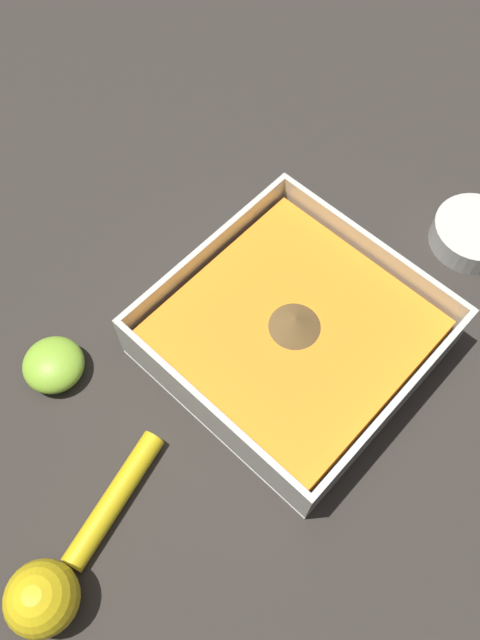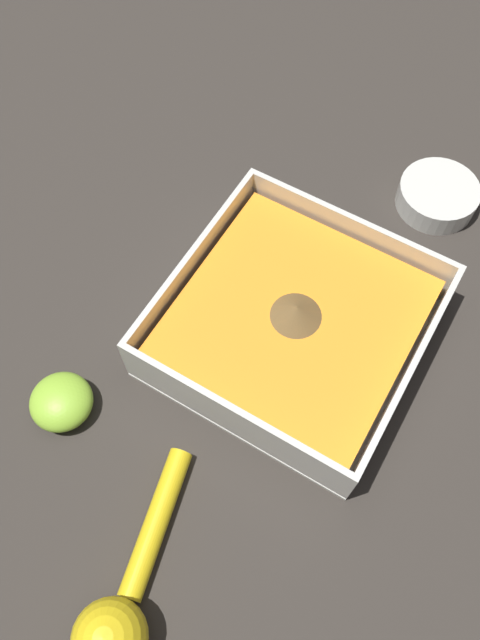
{
  "view_description": "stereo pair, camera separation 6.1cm",
  "coord_description": "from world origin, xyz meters",
  "px_view_note": "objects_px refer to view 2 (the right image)",
  "views": [
    {
      "loc": [
        -0.26,
        -0.11,
        0.58
      ],
      "look_at": [
        -0.05,
        0.09,
        0.04
      ],
      "focal_mm": 35.0,
      "sensor_mm": 36.0,
      "label": 1
    },
    {
      "loc": [
        -0.29,
        -0.06,
        0.58
      ],
      "look_at": [
        -0.05,
        0.09,
        0.04
      ],
      "focal_mm": 35.0,
      "sensor_mm": 36.0,
      "label": 2
    }
  ],
  "objects_px": {
    "lemon_squeezer": "(121,612)",
    "spice_bowl": "(437,196)",
    "lemon_half": "(61,402)",
    "square_dish": "(294,326)"
  },
  "relations": [
    {
      "from": "lemon_squeezer",
      "to": "spice_bowl",
      "type": "bearing_deg",
      "value": 160.57
    },
    {
      "from": "spice_bowl",
      "to": "lemon_half",
      "type": "bearing_deg",
      "value": 152.93
    },
    {
      "from": "spice_bowl",
      "to": "lemon_squeezer",
      "type": "height_order",
      "value": "lemon_squeezer"
    },
    {
      "from": "spice_bowl",
      "to": "lemon_half",
      "type": "height_order",
      "value": "lemon_half"
    },
    {
      "from": "lemon_half",
      "to": "square_dish",
      "type": "bearing_deg",
      "value": -40.51
    },
    {
      "from": "square_dish",
      "to": "lemon_squeezer",
      "type": "height_order",
      "value": "square_dish"
    },
    {
      "from": "square_dish",
      "to": "lemon_half",
      "type": "bearing_deg",
      "value": 139.49
    },
    {
      "from": "square_dish",
      "to": "lemon_squeezer",
      "type": "xyz_separation_m",
      "value": [
        -0.3,
        -0.0,
        0.0
      ]
    },
    {
      "from": "square_dish",
      "to": "spice_bowl",
      "type": "relative_size",
      "value": 2.66
    },
    {
      "from": "spice_bowl",
      "to": "lemon_squeezer",
      "type": "distance_m",
      "value": 0.54
    }
  ]
}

